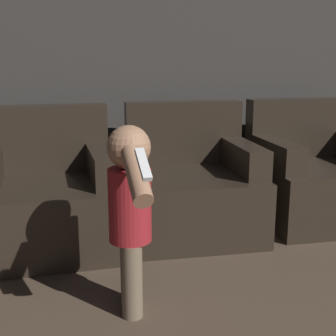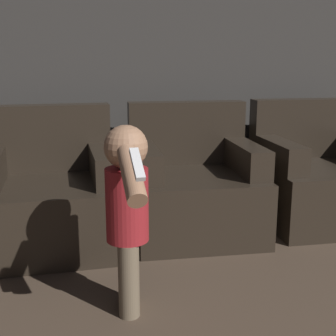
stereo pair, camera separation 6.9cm
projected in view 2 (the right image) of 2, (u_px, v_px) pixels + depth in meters
The scene contains 5 objects.
wall_back at pixel (157, 49), 3.70m from camera, with size 8.40×0.05×2.60m.
armchair_left at pixel (50, 198), 3.10m from camera, with size 0.89×0.86×0.91m.
armchair_middle at pixel (194, 188), 3.34m from camera, with size 0.94×0.92×0.91m.
armchair_right at pixel (318, 179), 3.58m from camera, with size 0.93×0.90×0.91m.
person_toddler at pixel (127, 205), 2.21m from camera, with size 0.20×0.63×0.93m.
Camera 2 is at (-0.85, 0.77, 1.22)m, focal length 50.00 mm.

